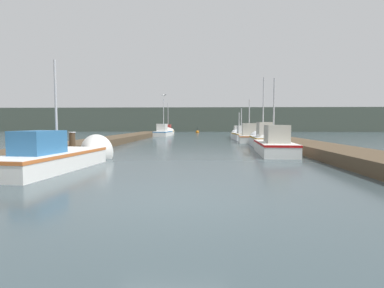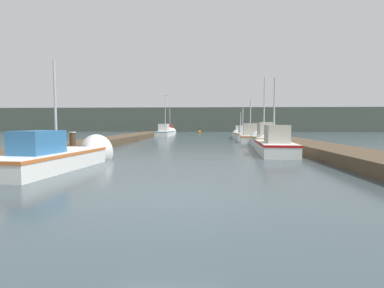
{
  "view_description": "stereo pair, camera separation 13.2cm",
  "coord_description": "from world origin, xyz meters",
  "px_view_note": "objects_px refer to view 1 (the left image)",
  "views": [
    {
      "loc": [
        0.7,
        -5.83,
        1.55
      ],
      "look_at": [
        0.07,
        8.81,
        0.55
      ],
      "focal_mm": 28.0,
      "sensor_mm": 36.0,
      "label": 1
    },
    {
      "loc": [
        0.83,
        -5.82,
        1.55
      ],
      "look_at": [
        0.07,
        8.81,
        0.55
      ],
      "focal_mm": 28.0,
      "sensor_mm": 36.0,
      "label": 2
    }
  ],
  "objects_px": {
    "fishing_boat_0": "(62,156)",
    "channel_buoy": "(197,132)",
    "mooring_piling_1": "(237,131)",
    "fishing_boat_4": "(241,135)",
    "fishing_boat_5": "(239,134)",
    "fishing_boat_6": "(164,132)",
    "fishing_boat_3": "(249,137)",
    "fishing_boat_2": "(263,139)",
    "seagull_lead": "(164,95)",
    "fishing_boat_7": "(168,132)",
    "mooring_piling_0": "(72,144)",
    "fishing_boat_1": "(272,144)"
  },
  "relations": [
    {
      "from": "fishing_boat_0",
      "to": "channel_buoy",
      "type": "xyz_separation_m",
      "value": [
        3.84,
        39.48,
        -0.25
      ]
    },
    {
      "from": "fishing_boat_0",
      "to": "mooring_piling_1",
      "type": "distance_m",
      "value": 36.36
    },
    {
      "from": "fishing_boat_4",
      "to": "fishing_boat_5",
      "type": "distance_m",
      "value": 4.22
    },
    {
      "from": "mooring_piling_1",
      "to": "fishing_boat_6",
      "type": "bearing_deg",
      "value": -143.52
    },
    {
      "from": "fishing_boat_3",
      "to": "fishing_boat_2",
      "type": "bearing_deg",
      "value": -82.67
    },
    {
      "from": "fishing_boat_4",
      "to": "seagull_lead",
      "type": "relative_size",
      "value": 9.32
    },
    {
      "from": "fishing_boat_0",
      "to": "fishing_boat_7",
      "type": "height_order",
      "value": "fishing_boat_7"
    },
    {
      "from": "mooring_piling_1",
      "to": "seagull_lead",
      "type": "xyz_separation_m",
      "value": [
        -8.36,
        -20.03,
        3.42
      ]
    },
    {
      "from": "mooring_piling_0",
      "to": "seagull_lead",
      "type": "xyz_separation_m",
      "value": [
        2.93,
        11.11,
        3.35
      ]
    },
    {
      "from": "fishing_boat_0",
      "to": "fishing_boat_3",
      "type": "xyz_separation_m",
      "value": [
        8.79,
        15.19,
        0.05
      ]
    },
    {
      "from": "fishing_boat_4",
      "to": "mooring_piling_1",
      "type": "bearing_deg",
      "value": 82.74
    },
    {
      "from": "fishing_boat_4",
      "to": "mooring_piling_0",
      "type": "bearing_deg",
      "value": -124.83
    },
    {
      "from": "fishing_boat_7",
      "to": "mooring_piling_0",
      "type": "xyz_separation_m",
      "value": [
        -1.14,
        -28.8,
        0.17
      ]
    },
    {
      "from": "fishing_boat_0",
      "to": "fishing_boat_7",
      "type": "distance_m",
      "value": 32.63
    },
    {
      "from": "fishing_boat_4",
      "to": "channel_buoy",
      "type": "bearing_deg",
      "value": 101.07
    },
    {
      "from": "fishing_boat_2",
      "to": "channel_buoy",
      "type": "xyz_separation_m",
      "value": [
        -5.15,
        29.3,
        -0.37
      ]
    },
    {
      "from": "fishing_boat_5",
      "to": "seagull_lead",
      "type": "relative_size",
      "value": 10.24
    },
    {
      "from": "fishing_boat_0",
      "to": "mooring_piling_0",
      "type": "xyz_separation_m",
      "value": [
        -1.34,
        3.83,
        0.17
      ]
    },
    {
      "from": "fishing_boat_4",
      "to": "fishing_boat_6",
      "type": "relative_size",
      "value": 0.9
    },
    {
      "from": "fishing_boat_0",
      "to": "fishing_boat_1",
      "type": "distance_m",
      "value": 10.46
    },
    {
      "from": "mooring_piling_1",
      "to": "channel_buoy",
      "type": "xyz_separation_m",
      "value": [
        -6.12,
        4.5,
        -0.35
      ]
    },
    {
      "from": "fishing_boat_2",
      "to": "mooring_piling_0",
      "type": "distance_m",
      "value": 12.12
    },
    {
      "from": "fishing_boat_4",
      "to": "fishing_boat_2",
      "type": "bearing_deg",
      "value": -89.94
    },
    {
      "from": "fishing_boat_1",
      "to": "fishing_boat_5",
      "type": "xyz_separation_m",
      "value": [
        0.23,
        17.79,
        -0.02
      ]
    },
    {
      "from": "fishing_boat_6",
      "to": "channel_buoy",
      "type": "bearing_deg",
      "value": 75.25
    },
    {
      "from": "fishing_boat_4",
      "to": "fishing_boat_7",
      "type": "xyz_separation_m",
      "value": [
        -8.8,
        13.2,
        -0.01
      ]
    },
    {
      "from": "fishing_boat_0",
      "to": "fishing_boat_1",
      "type": "relative_size",
      "value": 0.96
    },
    {
      "from": "fishing_boat_2",
      "to": "fishing_boat_3",
      "type": "distance_m",
      "value": 5.02
    },
    {
      "from": "mooring_piling_0",
      "to": "seagull_lead",
      "type": "distance_m",
      "value": 11.97
    },
    {
      "from": "fishing_boat_0",
      "to": "mooring_piling_1",
      "type": "bearing_deg",
      "value": 79.98
    },
    {
      "from": "fishing_boat_2",
      "to": "fishing_boat_4",
      "type": "distance_m",
      "value": 9.26
    },
    {
      "from": "fishing_boat_1",
      "to": "channel_buoy",
      "type": "bearing_deg",
      "value": 102.21
    },
    {
      "from": "fishing_boat_6",
      "to": "fishing_boat_7",
      "type": "xyz_separation_m",
      "value": [
        -0.05,
        5.12,
        -0.06
      ]
    },
    {
      "from": "fishing_boat_2",
      "to": "mooring_piling_1",
      "type": "distance_m",
      "value": 24.81
    },
    {
      "from": "mooring_piling_0",
      "to": "channel_buoy",
      "type": "xyz_separation_m",
      "value": [
        5.18,
        35.65,
        -0.43
      ]
    },
    {
      "from": "fishing_boat_1",
      "to": "fishing_boat_2",
      "type": "height_order",
      "value": "fishing_boat_2"
    },
    {
      "from": "mooring_piling_0",
      "to": "mooring_piling_1",
      "type": "bearing_deg",
      "value": 70.07
    },
    {
      "from": "mooring_piling_0",
      "to": "seagull_lead",
      "type": "relative_size",
      "value": 2.19
    },
    {
      "from": "fishing_boat_4",
      "to": "fishing_boat_7",
      "type": "height_order",
      "value": "fishing_boat_7"
    },
    {
      "from": "fishing_boat_6",
      "to": "fishing_boat_7",
      "type": "distance_m",
      "value": 5.12
    },
    {
      "from": "seagull_lead",
      "to": "mooring_piling_0",
      "type": "bearing_deg",
      "value": 106.65
    },
    {
      "from": "fishing_boat_3",
      "to": "mooring_piling_1",
      "type": "xyz_separation_m",
      "value": [
        1.17,
        19.78,
        0.05
      ]
    },
    {
      "from": "fishing_boat_5",
      "to": "mooring_piling_1",
      "type": "relative_size",
      "value": 5.35
    },
    {
      "from": "fishing_boat_0",
      "to": "fishing_boat_6",
      "type": "xyz_separation_m",
      "value": [
        -0.14,
        27.51,
        0.07
      ]
    },
    {
      "from": "channel_buoy",
      "to": "seagull_lead",
      "type": "height_order",
      "value": "seagull_lead"
    },
    {
      "from": "fishing_boat_6",
      "to": "seagull_lead",
      "type": "relative_size",
      "value": 10.41
    },
    {
      "from": "fishing_boat_2",
      "to": "seagull_lead",
      "type": "xyz_separation_m",
      "value": [
        -7.4,
        4.77,
        3.41
      ]
    },
    {
      "from": "fishing_boat_5",
      "to": "mooring_piling_0",
      "type": "distance_m",
      "value": 22.3
    },
    {
      "from": "channel_buoy",
      "to": "fishing_boat_0",
      "type": "bearing_deg",
      "value": -95.56
    },
    {
      "from": "fishing_boat_5",
      "to": "seagull_lead",
      "type": "xyz_separation_m",
      "value": [
        -7.3,
        -8.7,
        3.51
      ]
    }
  ]
}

